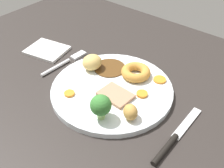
# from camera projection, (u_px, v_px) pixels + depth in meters

# --- Properties ---
(dining_table) EXTENTS (1.20, 0.84, 0.04)m
(dining_table) POSITION_uv_depth(u_px,v_px,m) (121.00, 102.00, 0.65)
(dining_table) COLOR #2B2623
(dining_table) RESTS_ON ground
(dinner_plate) EXTENTS (0.29, 0.29, 0.01)m
(dinner_plate) POSITION_uv_depth(u_px,v_px,m) (112.00, 89.00, 0.65)
(dinner_plate) COLOR white
(dinner_plate) RESTS_ON dining_table
(gravy_pool) EXTENTS (0.08, 0.08, 0.00)m
(gravy_pool) POSITION_uv_depth(u_px,v_px,m) (110.00, 68.00, 0.70)
(gravy_pool) COLOR #563819
(gravy_pool) RESTS_ON dinner_plate
(meat_slice_main) EXTENTS (0.08, 0.06, 0.01)m
(meat_slice_main) POSITION_uv_depth(u_px,v_px,m) (114.00, 94.00, 0.62)
(meat_slice_main) COLOR tan
(meat_slice_main) RESTS_ON dinner_plate
(yorkshire_pudding) EXTENTS (0.07, 0.07, 0.02)m
(yorkshire_pudding) POSITION_uv_depth(u_px,v_px,m) (136.00, 72.00, 0.67)
(yorkshire_pudding) COLOR #C68938
(yorkshire_pudding) RESTS_ON dinner_plate
(roast_potato_left) EXTENTS (0.06, 0.06, 0.04)m
(roast_potato_left) POSITION_uv_depth(u_px,v_px,m) (92.00, 62.00, 0.69)
(roast_potato_left) COLOR #D8B260
(roast_potato_left) RESTS_ON dinner_plate
(roast_potato_right) EXTENTS (0.05, 0.05, 0.03)m
(roast_potato_right) POSITION_uv_depth(u_px,v_px,m) (130.00, 112.00, 0.56)
(roast_potato_right) COLOR #BC8C42
(roast_potato_right) RESTS_ON dinner_plate
(carrot_coin_front) EXTENTS (0.02, 0.02, 0.01)m
(carrot_coin_front) POSITION_uv_depth(u_px,v_px,m) (69.00, 93.00, 0.62)
(carrot_coin_front) COLOR orange
(carrot_coin_front) RESTS_ON dinner_plate
(carrot_coin_back) EXTENTS (0.03, 0.03, 0.01)m
(carrot_coin_back) POSITION_uv_depth(u_px,v_px,m) (142.00, 94.00, 0.62)
(carrot_coin_back) COLOR orange
(carrot_coin_back) RESTS_ON dinner_plate
(carrot_coin_side) EXTENTS (0.03, 0.03, 0.00)m
(carrot_coin_side) POSITION_uv_depth(u_px,v_px,m) (160.00, 80.00, 0.66)
(carrot_coin_side) COLOR orange
(carrot_coin_side) RESTS_ON dinner_plate
(broccoli_floret) EXTENTS (0.04, 0.04, 0.06)m
(broccoli_floret) POSITION_uv_depth(u_px,v_px,m) (101.00, 106.00, 0.55)
(broccoli_floret) COLOR #8CB766
(broccoli_floret) RESTS_ON dinner_plate
(fork) EXTENTS (0.02, 0.15, 0.01)m
(fork) POSITION_uv_depth(u_px,v_px,m) (65.00, 62.00, 0.74)
(fork) COLOR silver
(fork) RESTS_ON dining_table
(knife) EXTENTS (0.02, 0.19, 0.01)m
(knife) POSITION_uv_depth(u_px,v_px,m) (174.00, 139.00, 0.54)
(knife) COLOR black
(knife) RESTS_ON dining_table
(folded_napkin) EXTENTS (0.13, 0.11, 0.01)m
(folded_napkin) POSITION_uv_depth(u_px,v_px,m) (47.00, 50.00, 0.79)
(folded_napkin) COLOR white
(folded_napkin) RESTS_ON dining_table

